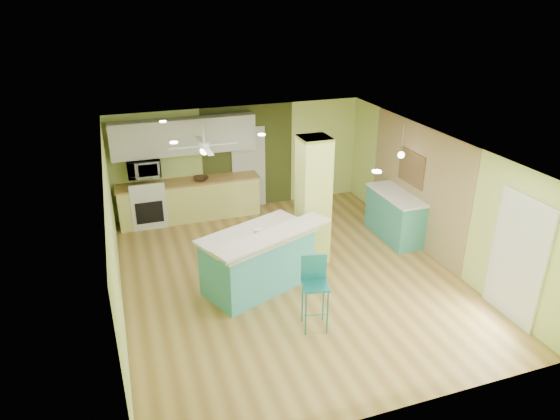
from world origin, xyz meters
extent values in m
cube|color=olive|center=(0.00, 0.00, -0.01)|extent=(6.00, 7.00, 0.01)
cube|color=white|center=(0.00, 0.00, 2.50)|extent=(6.00, 7.00, 0.01)
cube|color=#CAE178|center=(0.00, 3.50, 1.25)|extent=(6.00, 0.01, 2.50)
cube|color=#CAE178|center=(0.00, -3.50, 1.25)|extent=(6.00, 0.01, 2.50)
cube|color=#CAE178|center=(-3.00, 0.00, 1.25)|extent=(0.01, 7.00, 2.50)
cube|color=#CAE178|center=(3.00, 0.00, 1.25)|extent=(0.01, 7.00, 2.50)
cube|color=#957B55|center=(2.99, 0.60, 1.25)|extent=(0.02, 3.40, 2.50)
cube|color=#3D451B|center=(0.20, 3.49, 1.25)|extent=(2.20, 0.02, 2.50)
cube|color=silver|center=(0.20, 3.46, 1.00)|extent=(0.82, 0.05, 2.00)
cube|color=white|center=(2.97, -2.30, 1.05)|extent=(0.04, 1.08, 2.10)
cube|color=#BAC65B|center=(0.65, 0.50, 1.25)|extent=(0.55, 0.55, 2.50)
cube|color=#D9DA72|center=(-1.30, 3.20, 0.45)|extent=(3.20, 0.60, 0.90)
cube|color=#A07337|center=(-1.30, 3.20, 0.92)|extent=(3.25, 0.63, 0.04)
cube|color=white|center=(-2.25, 3.20, 0.45)|extent=(0.76, 0.64, 0.90)
cube|color=black|center=(-2.25, 2.87, 0.42)|extent=(0.59, 0.02, 0.50)
cube|color=white|center=(-2.25, 2.90, 0.99)|extent=(0.76, 0.06, 0.18)
cube|color=silver|center=(-1.30, 3.32, 1.95)|extent=(3.20, 0.34, 0.80)
imported|color=silver|center=(-2.25, 3.20, 1.35)|extent=(0.70, 0.48, 0.39)
cylinder|color=white|center=(-1.10, 2.00, 2.30)|extent=(0.03, 0.03, 0.40)
cylinder|color=white|center=(-1.10, 2.00, 2.10)|extent=(0.24, 0.24, 0.10)
sphere|color=white|center=(-1.10, 2.00, 1.98)|extent=(0.18, 0.18, 0.18)
cylinder|color=silver|center=(2.65, 0.75, 2.19)|extent=(0.01, 0.01, 0.62)
sphere|color=white|center=(2.65, 0.75, 1.88)|extent=(0.14, 0.14, 0.14)
cube|color=brown|center=(2.96, 0.80, 1.55)|extent=(0.03, 0.90, 0.70)
cube|color=teal|center=(-0.64, -0.13, 0.50)|extent=(2.10, 1.60, 1.00)
cube|color=beige|center=(-0.64, -0.13, 1.03)|extent=(2.25, 1.74, 0.06)
cube|color=teal|center=(-0.47, -0.54, 1.13)|extent=(2.02, 0.97, 0.14)
cube|color=beige|center=(-0.47, -0.54, 1.19)|extent=(2.28, 1.31, 0.04)
cylinder|color=#1C797E|center=(-0.35, -1.71, 0.38)|extent=(0.03, 0.03, 0.76)
cylinder|color=#1C797E|center=(-0.02, -1.78, 0.38)|extent=(0.03, 0.03, 0.76)
cylinder|color=#1C797E|center=(-0.28, -1.38, 0.38)|extent=(0.03, 0.03, 0.76)
cylinder|color=#1C797E|center=(0.05, -1.45, 0.38)|extent=(0.03, 0.03, 0.76)
cube|color=#1C797E|center=(-0.15, -1.58, 0.77)|extent=(0.48, 0.48, 0.03)
cube|color=#1C797E|center=(-0.11, -1.40, 1.00)|extent=(0.40, 0.12, 0.42)
cube|color=teal|center=(2.70, 0.83, 0.48)|extent=(0.62, 1.50, 0.96)
cube|color=white|center=(2.70, 0.83, 0.98)|extent=(0.66, 1.56, 0.04)
imported|color=#3A2518|center=(-1.03, 3.13, 0.98)|extent=(0.39, 0.39, 0.08)
cylinder|color=yellow|center=(-0.68, -0.27, 1.13)|extent=(0.14, 0.14, 0.16)
camera|label=1|loc=(-2.77, -7.57, 4.91)|focal=32.00mm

